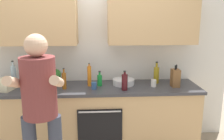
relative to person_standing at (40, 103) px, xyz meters
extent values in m
cube|color=silver|center=(0.52, 1.17, 0.26)|extent=(4.00, 0.06, 2.50)
cube|color=tan|center=(-0.29, 0.98, 0.79)|extent=(1.19, 0.32, 0.65)
cube|color=tan|center=(1.32, 0.98, 0.79)|extent=(1.19, 0.32, 0.65)
cube|color=tan|center=(0.52, 0.81, -0.56)|extent=(2.80, 0.60, 0.86)
cube|color=#38383D|center=(0.52, 0.81, -0.11)|extent=(2.84, 0.64, 0.04)
cube|color=black|center=(0.60, 0.49, -0.54)|extent=(0.56, 0.02, 0.50)
cylinder|color=silver|center=(0.60, 0.47, -0.31)|extent=(0.52, 0.02, 0.02)
cylinder|color=brown|center=(0.00, 0.00, 0.16)|extent=(0.34, 0.34, 0.60)
sphere|color=#D8AD8C|center=(0.00, 0.00, 0.57)|extent=(0.22, 0.22, 0.22)
cylinder|color=#D8AD8C|center=(-0.20, -0.12, 0.25)|extent=(0.09, 0.31, 0.19)
cylinder|color=#D8AD8C|center=(0.20, -0.12, 0.25)|extent=(0.09, 0.31, 0.19)
cylinder|color=#8C4C14|center=(0.14, 0.73, 0.02)|extent=(0.05, 0.05, 0.21)
cylinder|color=#8C4C14|center=(0.14, 0.73, 0.15)|extent=(0.02, 0.02, 0.05)
cylinder|color=black|center=(0.14, 0.73, 0.19)|extent=(0.03, 0.03, 0.01)
cylinder|color=olive|center=(1.40, 0.93, 0.03)|extent=(0.07, 0.07, 0.22)
cylinder|color=olive|center=(1.40, 0.93, 0.17)|extent=(0.03, 0.03, 0.07)
cylinder|color=black|center=(1.40, 0.93, 0.21)|extent=(0.03, 0.03, 0.01)
cylinder|color=orange|center=(0.46, 0.84, 0.05)|extent=(0.05, 0.05, 0.27)
cylinder|color=orange|center=(0.46, 0.84, 0.20)|extent=(0.02, 0.02, 0.03)
cylinder|color=black|center=(0.46, 0.84, 0.22)|extent=(0.02, 0.02, 0.01)
cylinder|color=silver|center=(-0.57, 0.98, 0.04)|extent=(0.07, 0.07, 0.26)
cylinder|color=silver|center=(-0.57, 0.98, 0.20)|extent=(0.03, 0.03, 0.06)
cylinder|color=black|center=(-0.57, 0.98, 0.24)|extent=(0.03, 0.03, 0.01)
cylinder|color=black|center=(-0.29, 0.73, 0.03)|extent=(0.06, 0.06, 0.24)
cylinder|color=black|center=(-0.29, 0.73, 0.18)|extent=(0.03, 0.03, 0.05)
cylinder|color=black|center=(-0.29, 0.73, 0.21)|extent=(0.03, 0.03, 0.01)
cylinder|color=#471419|center=(0.92, 0.64, 0.02)|extent=(0.08, 0.08, 0.20)
cylinder|color=#471419|center=(0.92, 0.64, 0.13)|extent=(0.03, 0.03, 0.03)
cylinder|color=black|center=(0.92, 0.64, 0.16)|extent=(0.03, 0.03, 0.01)
cylinder|color=red|center=(-0.15, 0.77, 0.01)|extent=(0.08, 0.08, 0.20)
cylinder|color=red|center=(-0.15, 0.77, 0.13)|extent=(0.03, 0.03, 0.05)
cylinder|color=black|center=(-0.15, 0.77, 0.16)|extent=(0.04, 0.04, 0.02)
cylinder|color=#198C33|center=(0.60, 0.85, -0.01)|extent=(0.06, 0.06, 0.15)
cylinder|color=#198C33|center=(0.60, 0.85, 0.08)|extent=(0.03, 0.03, 0.04)
cylinder|color=black|center=(0.60, 0.85, 0.11)|extent=(0.03, 0.03, 0.01)
cylinder|color=slate|center=(1.70, 0.90, -0.03)|extent=(0.07, 0.07, 0.11)
cylinder|color=white|center=(1.32, 0.77, -0.04)|extent=(0.07, 0.07, 0.10)
cylinder|color=#33598C|center=(0.53, 0.71, -0.04)|extent=(0.07, 0.07, 0.09)
cylinder|color=silver|center=(0.93, 0.88, -0.05)|extent=(0.29, 0.29, 0.08)
cube|color=brown|center=(1.61, 0.76, 0.03)|extent=(0.10, 0.14, 0.23)
cylinder|color=black|center=(1.59, 0.74, 0.18)|extent=(0.02, 0.02, 0.06)
cylinder|color=black|center=(1.62, 0.78, 0.18)|extent=(0.02, 0.02, 0.06)
cylinder|color=#9E6647|center=(0.00, 0.94, -0.04)|extent=(0.12, 0.12, 0.09)
sphere|color=#2D6B28|center=(0.00, 0.94, 0.06)|extent=(0.14, 0.14, 0.14)
cube|color=beige|center=(-0.60, 0.73, -0.01)|extent=(0.23, 0.25, 0.15)
camera|label=1|loc=(0.58, -2.27, 0.86)|focal=38.37mm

